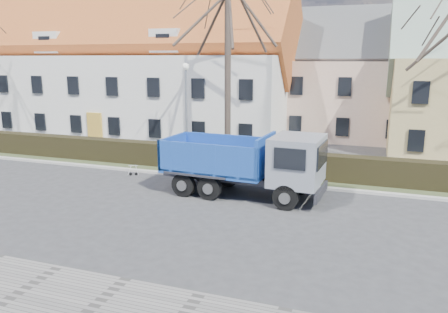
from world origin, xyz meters
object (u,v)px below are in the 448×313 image
at_px(dump_truck, 237,163).
at_px(cart_frame, 130,170).
at_px(streetlight, 186,114).
at_px(parked_car_a, 209,141).

xyz_separation_m(dump_truck, cart_frame, (-6.31, 1.30, -1.17)).
bearing_deg(streetlight, cart_frame, -119.73).
relative_size(dump_truck, parked_car_a, 1.98).
xyz_separation_m(cart_frame, parked_car_a, (1.56, 7.40, 0.33)).
distance_m(dump_truck, streetlight, 6.53).
height_order(dump_truck, cart_frame, dump_truck).
distance_m(cart_frame, parked_car_a, 7.57).
bearing_deg(streetlight, dump_truck, -45.61).
height_order(dump_truck, parked_car_a, dump_truck).
bearing_deg(parked_car_a, cart_frame, -169.47).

